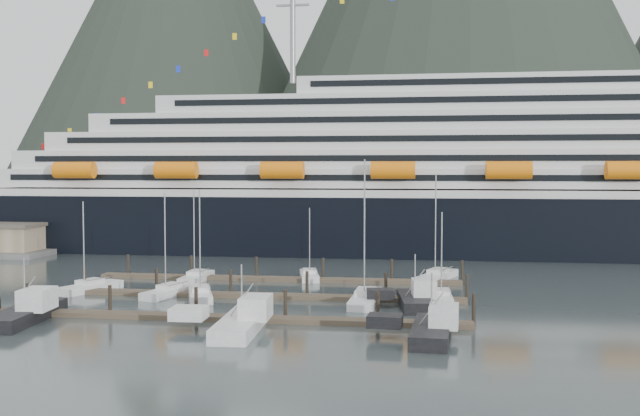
% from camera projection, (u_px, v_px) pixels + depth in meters
% --- Properties ---
extents(ground, '(1600.00, 1600.00, 0.00)m').
position_uv_depth(ground, '(292.00, 303.00, 81.72)').
color(ground, '#495655').
rests_on(ground, ground).
extents(cruise_ship, '(210.00, 30.40, 50.30)m').
position_uv_depth(cruise_ship, '(517.00, 184.00, 131.01)').
color(cruise_ship, black).
rests_on(cruise_ship, ground).
extents(dock_near, '(48.18, 2.28, 3.20)m').
position_uv_depth(dock_near, '(223.00, 317.00, 72.60)').
color(dock_near, '#483A2E').
rests_on(dock_near, ground).
extents(dock_mid, '(48.18, 2.28, 3.20)m').
position_uv_depth(dock_mid, '(254.00, 295.00, 85.44)').
color(dock_mid, '#483A2E').
rests_on(dock_mid, ground).
extents(dock_far, '(48.18, 2.28, 3.20)m').
position_uv_depth(dock_far, '(277.00, 278.00, 98.28)').
color(dock_far, '#483A2E').
rests_on(dock_far, ground).
extents(sailboat_a, '(5.46, 8.92, 11.26)m').
position_uv_depth(sailboat_a, '(90.00, 288.00, 89.65)').
color(sailboat_a, silver).
rests_on(sailboat_a, ground).
extents(sailboat_b, '(5.46, 9.57, 12.77)m').
position_uv_depth(sailboat_b, '(200.00, 295.00, 84.79)').
color(sailboat_b, silver).
rests_on(sailboat_b, ground).
extents(sailboat_c, '(4.60, 9.08, 12.37)m').
position_uv_depth(sailboat_c, '(170.00, 292.00, 86.58)').
color(sailboat_c, silver).
rests_on(sailboat_c, ground).
extents(sailboat_d, '(2.94, 11.15, 16.18)m').
position_uv_depth(sailboat_d, '(365.00, 299.00, 81.84)').
color(sailboat_d, silver).
rests_on(sailboat_d, ground).
extents(sailboat_e, '(2.37, 9.01, 12.34)m').
position_uv_depth(sailboat_e, '(197.00, 278.00, 98.15)').
color(sailboat_e, silver).
rests_on(sailboat_e, ground).
extents(sailboat_f, '(3.83, 8.06, 9.91)m').
position_uv_depth(sailboat_f, '(309.00, 276.00, 99.81)').
color(sailboat_f, silver).
rests_on(sailboat_f, ground).
extents(sailboat_g, '(5.73, 10.28, 14.30)m').
position_uv_depth(sailboat_g, '(438.00, 277.00, 99.13)').
color(sailboat_g, silver).
rests_on(sailboat_g, ground).
extents(sailboat_h, '(2.69, 8.20, 10.38)m').
position_uv_depth(sailboat_h, '(441.00, 298.00, 82.78)').
color(sailboat_h, silver).
rests_on(sailboat_h, ground).
extents(trawler_a, '(9.06, 12.52, 6.74)m').
position_uv_depth(trawler_a, '(24.00, 312.00, 72.08)').
color(trawler_a, black).
rests_on(trawler_a, ground).
extents(trawler_c, '(9.26, 13.13, 6.61)m').
position_uv_depth(trawler_c, '(240.00, 321.00, 68.13)').
color(trawler_c, silver).
rests_on(trawler_c, ground).
extents(trawler_d, '(7.98, 10.77, 6.28)m').
position_uv_depth(trawler_d, '(430.00, 329.00, 64.69)').
color(trawler_d, black).
rests_on(trawler_d, ground).
extents(trawler_e, '(7.55, 9.89, 6.18)m').
position_uv_depth(trawler_e, '(414.00, 299.00, 79.57)').
color(trawler_e, black).
rests_on(trawler_e, ground).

